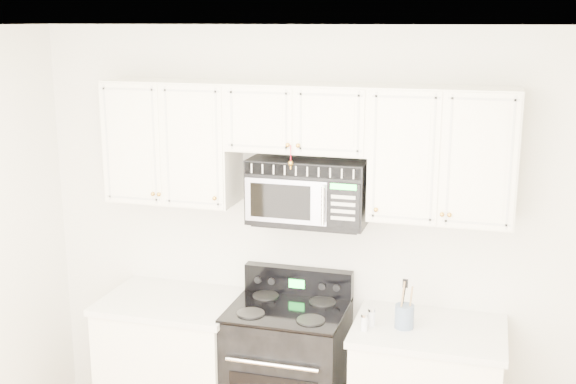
% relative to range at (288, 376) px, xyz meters
% --- Properties ---
extents(room, '(3.51, 3.51, 2.61)m').
position_rel_range_xyz_m(room, '(0.05, -1.46, 0.82)').
color(room, '#926548').
rests_on(room, ground).
extents(base_cabinet_left, '(0.86, 0.65, 0.92)m').
position_rel_range_xyz_m(base_cabinet_left, '(-0.75, -0.02, -0.06)').
color(base_cabinet_left, white).
rests_on(base_cabinet_left, ground).
extents(range, '(0.70, 0.64, 1.10)m').
position_rel_range_xyz_m(range, '(0.00, 0.00, 0.00)').
color(range, black).
rests_on(range, ground).
extents(upper_cabinets, '(2.44, 0.37, 0.75)m').
position_rel_range_xyz_m(upper_cabinets, '(0.05, 0.13, 1.45)').
color(upper_cabinets, white).
rests_on(upper_cabinets, ground).
extents(microwave, '(0.70, 0.40, 0.38)m').
position_rel_range_xyz_m(microwave, '(0.10, 0.11, 1.16)').
color(microwave, black).
rests_on(microwave, ground).
extents(utensil_crock, '(0.11, 0.11, 0.29)m').
position_rel_range_xyz_m(utensil_crock, '(0.71, -0.07, 0.51)').
color(utensil_crock, slate).
rests_on(utensil_crock, base_cabinet_right).
extents(shaker_salt, '(0.04, 0.04, 0.10)m').
position_rel_range_xyz_m(shaker_salt, '(0.50, -0.17, 0.49)').
color(shaker_salt, silver).
rests_on(shaker_salt, base_cabinet_right).
extents(shaker_pepper, '(0.04, 0.04, 0.11)m').
position_rel_range_xyz_m(shaker_pepper, '(0.53, -0.09, 0.49)').
color(shaker_pepper, silver).
rests_on(shaker_pepper, base_cabinet_right).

